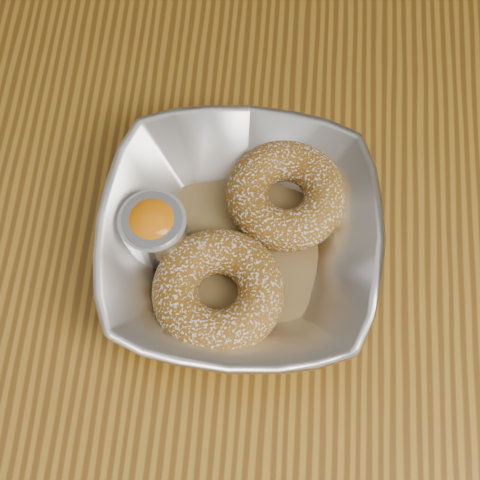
# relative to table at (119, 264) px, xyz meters

# --- Properties ---
(ground_plane) EXTENTS (4.00, 4.00, 0.00)m
(ground_plane) POSITION_rel_table_xyz_m (0.00, 0.00, -0.65)
(ground_plane) COLOR #565659
(ground_plane) RESTS_ON ground
(table) EXTENTS (1.20, 0.80, 0.75)m
(table) POSITION_rel_table_xyz_m (0.00, 0.00, 0.00)
(table) COLOR brown
(table) RESTS_ON ground_plane
(serving_bowl) EXTENTS (0.22, 0.22, 0.05)m
(serving_bowl) POSITION_rel_table_xyz_m (0.12, -0.02, 0.13)
(serving_bowl) COLOR silver
(serving_bowl) RESTS_ON table
(parchment) EXTENTS (0.19, 0.19, 0.00)m
(parchment) POSITION_rel_table_xyz_m (0.12, -0.02, 0.11)
(parchment) COLOR brown
(parchment) RESTS_ON table
(donut_back) EXTENTS (0.13, 0.13, 0.03)m
(donut_back) POSITION_rel_table_xyz_m (0.15, 0.02, 0.13)
(donut_back) COLOR brown
(donut_back) RESTS_ON parchment
(donut_front) EXTENTS (0.13, 0.13, 0.04)m
(donut_front) POSITION_rel_table_xyz_m (0.10, -0.06, 0.13)
(donut_front) COLOR brown
(donut_front) RESTS_ON parchment
(ramekin) EXTENTS (0.05, 0.05, 0.05)m
(ramekin) POSITION_rel_table_xyz_m (0.05, -0.02, 0.13)
(ramekin) COLOR silver
(ramekin) RESTS_ON table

